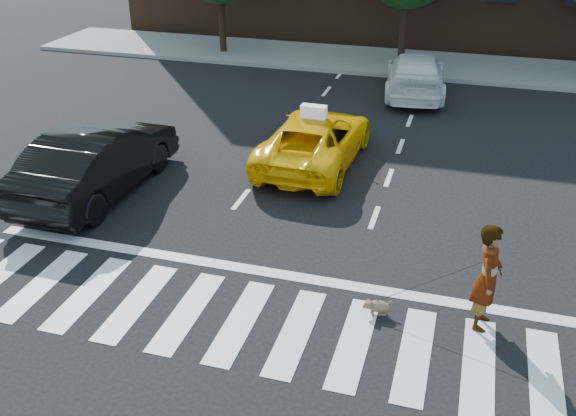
{
  "coord_description": "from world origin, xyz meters",
  "views": [
    {
      "loc": [
        3.31,
        -8.32,
        6.93
      ],
      "look_at": [
        0.19,
        2.3,
        1.1
      ],
      "focal_mm": 40.0,
      "sensor_mm": 36.0,
      "label": 1
    }
  ],
  "objects_px": {
    "taxi": "(315,139)",
    "woman": "(488,277)",
    "white_suv": "(415,74)",
    "dog": "(377,306)",
    "black_sedan": "(98,160)"
  },
  "relations": [
    {
      "from": "black_sedan",
      "to": "white_suv",
      "type": "relative_size",
      "value": 1.04
    },
    {
      "from": "taxi",
      "to": "dog",
      "type": "height_order",
      "value": "taxi"
    },
    {
      "from": "white_suv",
      "to": "dog",
      "type": "height_order",
      "value": "white_suv"
    },
    {
      "from": "taxi",
      "to": "white_suv",
      "type": "relative_size",
      "value": 1.0
    },
    {
      "from": "taxi",
      "to": "black_sedan",
      "type": "height_order",
      "value": "black_sedan"
    },
    {
      "from": "taxi",
      "to": "woman",
      "type": "xyz_separation_m",
      "value": [
        4.45,
        -5.9,
        0.3
      ]
    },
    {
      "from": "taxi",
      "to": "white_suv",
      "type": "height_order",
      "value": "white_suv"
    },
    {
      "from": "taxi",
      "to": "white_suv",
      "type": "xyz_separation_m",
      "value": [
        1.86,
        6.79,
        0.03
      ]
    },
    {
      "from": "dog",
      "to": "black_sedan",
      "type": "bearing_deg",
      "value": 133.46
    },
    {
      "from": "taxi",
      "to": "woman",
      "type": "bearing_deg",
      "value": 128.93
    },
    {
      "from": "taxi",
      "to": "woman",
      "type": "distance_m",
      "value": 7.39
    },
    {
      "from": "taxi",
      "to": "woman",
      "type": "relative_size",
      "value": 2.49
    },
    {
      "from": "woman",
      "to": "taxi",
      "type": "bearing_deg",
      "value": 42.82
    },
    {
      "from": "taxi",
      "to": "black_sedan",
      "type": "xyz_separation_m",
      "value": [
        -4.54,
        -3.14,
        0.16
      ]
    },
    {
      "from": "white_suv",
      "to": "woman",
      "type": "distance_m",
      "value": 12.95
    }
  ]
}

